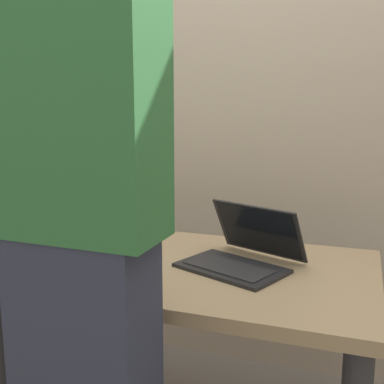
{
  "coord_description": "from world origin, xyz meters",
  "views": [
    {
      "loc": [
        0.53,
        -1.49,
        1.28
      ],
      "look_at": [
        0.01,
        0.0,
        0.99
      ],
      "focal_mm": 45.19,
      "sensor_mm": 36.0,
      "label": 1
    }
  ],
  "objects": [
    {
      "name": "beer_bottle_green",
      "position": [
        -0.53,
        0.28,
        0.86
      ],
      "size": [
        0.07,
        0.07,
        0.32
      ],
      "color": "#472B14",
      "rests_on": "desk"
    },
    {
      "name": "laptop",
      "position": [
        0.17,
        0.04,
        0.78
      ],
      "size": [
        0.43,
        0.42,
        0.2
      ],
      "color": "black",
      "rests_on": "desk"
    },
    {
      "name": "person_figure",
      "position": [
        -0.08,
        -0.54,
        0.98
      ],
      "size": [
        0.4,
        0.27,
        1.89
      ],
      "color": "#2D3347",
      "rests_on": "ground"
    },
    {
      "name": "beer_bottle_brown",
      "position": [
        -0.42,
        0.15,
        0.84
      ],
      "size": [
        0.08,
        0.08,
        0.29
      ],
      "color": "#333333",
      "rests_on": "desk"
    },
    {
      "name": "desk",
      "position": [
        0.0,
        0.0,
        0.6
      ],
      "size": [
        1.23,
        0.74,
        0.74
      ],
      "color": "#9E8460",
      "rests_on": "ground"
    },
    {
      "name": "back_wall",
      "position": [
        0.0,
        0.77,
        1.3
      ],
      "size": [
        6.0,
        0.1,
        2.6
      ],
      "primitive_type": "cube",
      "color": "tan",
      "rests_on": "ground"
    }
  ]
}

